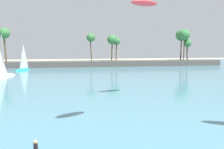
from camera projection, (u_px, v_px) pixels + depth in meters
sea at (70, 71)px, 69.30m from camera, size 220.00×111.36×0.06m
palm_headland at (75, 59)px, 84.79m from camera, size 100.38×6.78×12.07m
sailboat_mid_bay at (1, 72)px, 57.72m from camera, size 6.10×5.91×9.48m
sailboat_toward_headland at (23, 68)px, 71.79m from camera, size 4.33×5.95×8.45m
kite_aloft_drifting_left at (144, 3)px, 33.96m from camera, size 4.18×2.69×0.88m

